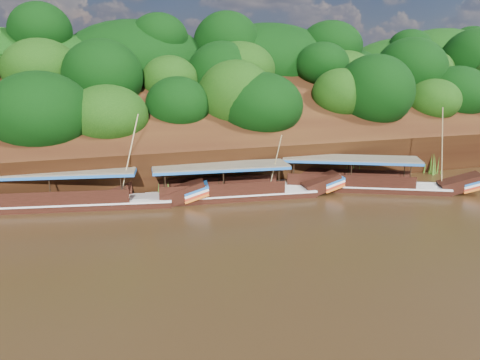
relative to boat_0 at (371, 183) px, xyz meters
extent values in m
plane|color=black|center=(-11.65, -5.92, -0.61)|extent=(160.00, 160.00, 0.00)
cube|color=black|center=(-11.65, 10.08, 2.89)|extent=(120.00, 16.12, 13.64)
cube|color=black|center=(-11.65, 20.08, -0.61)|extent=(120.00, 24.00, 12.00)
ellipsoid|color=#0A3609|center=(-17.65, 9.08, 2.89)|extent=(18.00, 8.00, 6.40)
ellipsoid|color=#0A3609|center=(-11.65, 17.08, 8.59)|extent=(24.00, 11.00, 8.40)
ellipsoid|color=#0A3609|center=(12.35, 8.58, 2.79)|extent=(18.00, 8.00, 6.00)
ellipsoid|color=#0A3609|center=(22.35, 16.08, 8.19)|extent=(22.00, 10.00, 8.00)
cube|color=black|center=(-0.76, 0.38, -0.61)|extent=(13.59, 8.36, 0.98)
cube|color=silver|center=(-0.76, 0.38, -0.14)|extent=(13.62, 8.42, 0.11)
cube|color=black|center=(6.28, -3.11, 0.16)|extent=(3.75, 3.08, 1.91)
cube|color=#1958A8|center=(7.06, -3.50, 0.48)|extent=(2.37, 2.44, 0.71)
cube|color=red|center=(7.06, -3.50, 0.11)|extent=(2.37, 2.44, 0.71)
cube|color=brown|center=(-1.54, 0.77, 2.02)|extent=(11.03, 7.33, 0.13)
cube|color=#1958A8|center=(-1.54, 0.77, 1.89)|extent=(11.03, 7.33, 0.20)
cylinder|color=tan|center=(4.38, -2.78, 3.23)|extent=(2.00, 1.45, 6.30)
cube|color=black|center=(-11.56, 1.37, -0.61)|extent=(13.27, 3.92, 0.98)
cube|color=silver|center=(-11.56, 1.37, -0.14)|extent=(13.28, 3.99, 0.11)
cube|color=black|center=(-4.25, 0.50, 0.16)|extent=(3.29, 2.15, 1.84)
cube|color=#1958A8|center=(-3.44, 0.40, 0.48)|extent=(1.82, 2.05, 0.67)
cube|color=red|center=(-3.44, 0.40, 0.11)|extent=(1.82, 2.05, 0.67)
cube|color=brown|center=(-12.37, 1.46, 2.02)|extent=(10.50, 3.94, 0.13)
cube|color=#1958A8|center=(-12.37, 1.46, 1.89)|extent=(10.50, 3.94, 0.20)
cylinder|color=tan|center=(-8.39, 0.33, 2.22)|extent=(0.37, 1.61, 4.44)
cube|color=black|center=(-23.43, 2.95, -0.61)|extent=(14.93, 5.24, 1.00)
cube|color=silver|center=(-23.43, 2.95, -0.13)|extent=(14.94, 5.31, 0.11)
cube|color=black|center=(-15.30, 1.35, 0.17)|extent=(3.75, 2.47, 1.98)
cube|color=#1958A8|center=(-14.39, 1.17, 0.51)|extent=(2.14, 2.23, 0.74)
cube|color=red|center=(-14.39, 1.17, 0.13)|extent=(2.14, 2.23, 0.74)
cube|color=brown|center=(-24.33, 3.12, 2.08)|extent=(11.86, 4.99, 0.13)
cube|color=#1958A8|center=(-24.33, 3.12, 1.95)|extent=(11.86, 4.99, 0.20)
cylinder|color=tan|center=(-19.09, 1.87, 3.04)|extent=(1.81, 1.15, 5.99)
cone|color=#396C1B|center=(-24.38, 4.17, 0.37)|extent=(1.50, 1.50, 1.96)
cone|color=#396C1B|center=(-16.63, 3.42, 0.22)|extent=(1.50, 1.50, 1.66)
cone|color=#396C1B|center=(-10.31, 3.71, 0.29)|extent=(1.50, 1.50, 1.80)
cone|color=#396C1B|center=(-5.28, 4.27, 0.49)|extent=(1.50, 1.50, 2.19)
cone|color=#396C1B|center=(0.29, 3.30, 0.30)|extent=(1.50, 1.50, 1.81)
cone|color=#396C1B|center=(9.12, 3.21, 0.37)|extent=(1.50, 1.50, 1.95)
camera|label=1|loc=(-22.16, -31.71, 9.53)|focal=35.00mm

